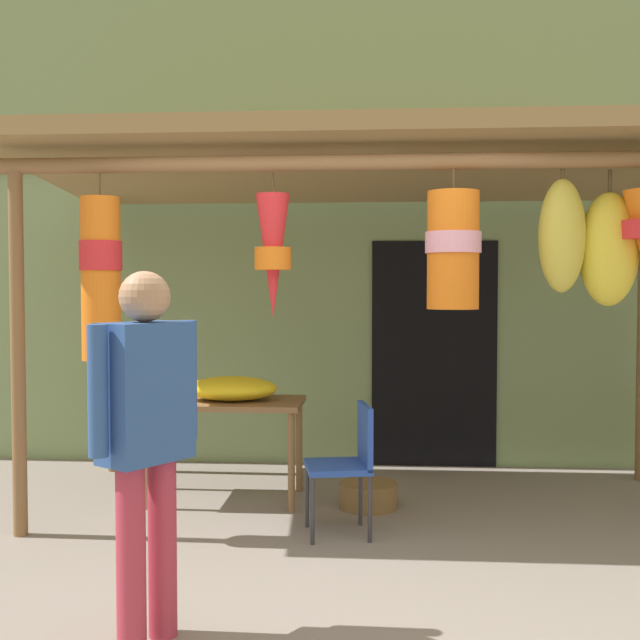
{
  "coord_description": "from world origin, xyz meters",
  "views": [
    {
      "loc": [
        0.33,
        -4.7,
        1.6
      ],
      "look_at": [
        -0.07,
        0.78,
        1.37
      ],
      "focal_mm": 44.5,
      "sensor_mm": 36.0,
      "label": 1
    }
  ],
  "objects_px": {
    "flower_heap_on_table": "(234,388)",
    "customer_foreground": "(146,425)",
    "display_table": "(226,412)",
    "wicker_basket_by_table": "(368,495)",
    "folding_chair": "(349,457)"
  },
  "relations": [
    {
      "from": "customer_foreground",
      "to": "flower_heap_on_table",
      "type": "bearing_deg",
      "value": 90.97
    },
    {
      "from": "flower_heap_on_table",
      "to": "customer_foreground",
      "type": "height_order",
      "value": "customer_foreground"
    },
    {
      "from": "flower_heap_on_table",
      "to": "folding_chair",
      "type": "xyz_separation_m",
      "value": [
        0.89,
        -0.74,
        -0.34
      ]
    },
    {
      "from": "display_table",
      "to": "folding_chair",
      "type": "relative_size",
      "value": 1.35
    },
    {
      "from": "wicker_basket_by_table",
      "to": "folding_chair",
      "type": "bearing_deg",
      "value": -100.67
    },
    {
      "from": "display_table",
      "to": "wicker_basket_by_table",
      "type": "relative_size",
      "value": 2.7
    },
    {
      "from": "folding_chair",
      "to": "customer_foreground",
      "type": "distance_m",
      "value": 1.9
    },
    {
      "from": "display_table",
      "to": "flower_heap_on_table",
      "type": "relative_size",
      "value": 1.69
    },
    {
      "from": "display_table",
      "to": "customer_foreground",
      "type": "xyz_separation_m",
      "value": [
        0.1,
        -2.38,
        0.33
      ]
    },
    {
      "from": "flower_heap_on_table",
      "to": "wicker_basket_by_table",
      "type": "relative_size",
      "value": 1.6
    },
    {
      "from": "display_table",
      "to": "folding_chair",
      "type": "xyz_separation_m",
      "value": [
        0.95,
        -0.75,
        -0.16
      ]
    },
    {
      "from": "folding_chair",
      "to": "display_table",
      "type": "bearing_deg",
      "value": 141.44
    },
    {
      "from": "display_table",
      "to": "wicker_basket_by_table",
      "type": "xyz_separation_m",
      "value": [
        1.06,
        -0.13,
        -0.57
      ]
    },
    {
      "from": "flower_heap_on_table",
      "to": "wicker_basket_by_table",
      "type": "height_order",
      "value": "flower_heap_on_table"
    },
    {
      "from": "display_table",
      "to": "customer_foreground",
      "type": "distance_m",
      "value": 2.4
    }
  ]
}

